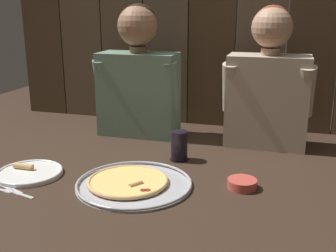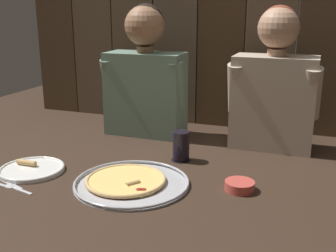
{
  "view_description": "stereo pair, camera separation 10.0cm",
  "coord_description": "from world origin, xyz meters",
  "views": [
    {
      "loc": [
        0.38,
        -1.33,
        0.61
      ],
      "look_at": [
        -0.03,
        0.1,
        0.18
      ],
      "focal_mm": 44.1,
      "sensor_mm": 36.0,
      "label": 1
    },
    {
      "loc": [
        0.48,
        -1.29,
        0.61
      ],
      "look_at": [
        -0.03,
        0.1,
        0.18
      ],
      "focal_mm": 44.1,
      "sensor_mm": 36.0,
      "label": 2
    }
  ],
  "objects": [
    {
      "name": "drinking_glass",
      "position": [
        -0.02,
        0.22,
        0.06
      ],
      "size": [
        0.08,
        0.08,
        0.12
      ],
      "color": "black",
      "rests_on": "ground"
    },
    {
      "name": "table_spoon",
      "position": [
        -0.49,
        -0.23,
        0.0
      ],
      "size": [
        0.14,
        0.05,
        0.01
      ],
      "color": "silver",
      "rests_on": "ground"
    },
    {
      "name": "dipping_bowl",
      "position": [
        0.26,
        0.02,
        0.02
      ],
      "size": [
        0.1,
        0.1,
        0.03
      ],
      "color": "#CC4C42",
      "rests_on": "ground"
    },
    {
      "name": "pizza_tray",
      "position": [
        -0.12,
        -0.07,
        0.01
      ],
      "size": [
        0.41,
        0.41,
        0.03
      ],
      "color": "#B2B2B7",
      "rests_on": "ground"
    },
    {
      "name": "diner_right",
      "position": [
        0.3,
        0.52,
        0.29
      ],
      "size": [
        0.39,
        0.2,
        0.62
      ],
      "color": "#B2A38E",
      "rests_on": "ground"
    },
    {
      "name": "table_knife",
      "position": [
        -0.53,
        -0.21,
        0.0
      ],
      "size": [
        0.15,
        0.07,
        0.01
      ],
      "color": "silver",
      "rests_on": "ground"
    },
    {
      "name": "wooden_backdrop_wall",
      "position": [
        0.0,
        0.79,
        0.62
      ],
      "size": [
        2.19,
        0.03,
        1.23
      ],
      "color": "#463422",
      "rests_on": "ground"
    },
    {
      "name": "diner_left",
      "position": [
        -0.3,
        0.52,
        0.3
      ],
      "size": [
        0.41,
        0.2,
        0.63
      ],
      "color": "slate",
      "rests_on": "ground"
    },
    {
      "name": "ground_plane",
      "position": [
        0.0,
        0.0,
        0.0
      ],
      "size": [
        3.2,
        3.2,
        0.0
      ],
      "primitive_type": "plane",
      "color": "#332319"
    },
    {
      "name": "dinner_plate",
      "position": [
        -0.52,
        -0.09,
        0.01
      ],
      "size": [
        0.25,
        0.25,
        0.03
      ],
      "color": "white",
      "rests_on": "ground"
    }
  ]
}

